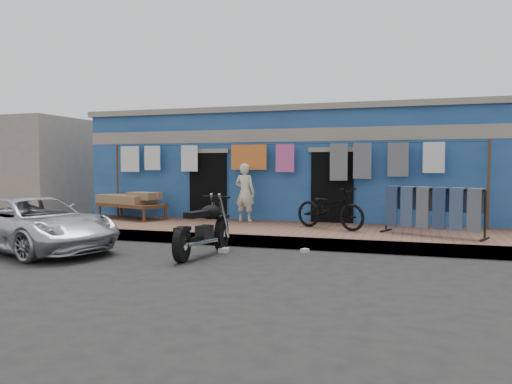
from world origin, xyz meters
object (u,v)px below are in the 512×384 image
object	(u,v)px
car	(33,223)
bicycle	(330,204)
motorcycle	(203,227)
seated_person	(245,193)
jeans_rack	(433,210)
charpoy	(132,206)

from	to	relation	value
car	bicycle	bearing A→B (deg)	-41.45
car	motorcycle	world-z (taller)	car
bicycle	motorcycle	xyz separation A→B (m)	(-1.97, -2.89, -0.28)
car	bicycle	size ratio (longest dim) A/B	2.20
seated_person	bicycle	bearing A→B (deg)	169.44
bicycle	jeans_rack	xyz separation A→B (m)	(2.26, -0.44, -0.06)
car	jeans_rack	world-z (taller)	jeans_rack
car	motorcycle	xyz separation A→B (m)	(3.54, 0.48, -0.00)
motorcycle	jeans_rack	xyz separation A→B (m)	(4.22, 2.45, 0.22)
charpoy	jeans_rack	size ratio (longest dim) A/B	1.06
seated_person	jeans_rack	size ratio (longest dim) A/B	0.70
motorcycle	charpoy	world-z (taller)	motorcycle
bicycle	jeans_rack	bearing A→B (deg)	-75.86
charpoy	car	bearing A→B (deg)	-87.79
jeans_rack	bicycle	bearing A→B (deg)	168.91
seated_person	motorcycle	size ratio (longest dim) A/B	0.85
jeans_rack	seated_person	bearing A→B (deg)	164.18
car	seated_person	bearing A→B (deg)	-19.03
seated_person	bicycle	world-z (taller)	seated_person
motorcycle	jeans_rack	world-z (taller)	jeans_rack
seated_person	charpoy	bearing A→B (deg)	14.36
seated_person	jeans_rack	xyz separation A→B (m)	(4.66, -1.32, -0.24)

